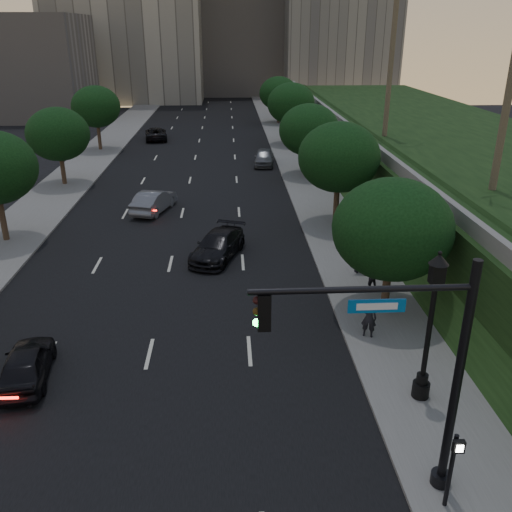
{
  "coord_description": "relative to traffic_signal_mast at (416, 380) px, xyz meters",
  "views": [
    {
      "loc": [
        3.29,
        -13.6,
        11.95
      ],
      "look_at": [
        4.33,
        6.33,
        3.6
      ],
      "focal_mm": 38.0,
      "sensor_mm": 36.0,
      "label": 1
    }
  ],
  "objects": [
    {
      "name": "ground",
      "position": [
        -7.99,
        2.28,
        -3.67
      ],
      "size": [
        160.0,
        160.0,
        0.0
      ],
      "primitive_type": "plane",
      "color": "black",
      "rests_on": "ground"
    },
    {
      "name": "road_surface",
      "position": [
        -7.99,
        32.28,
        -3.66
      ],
      "size": [
        16.0,
        140.0,
        0.02
      ],
      "primitive_type": "cube",
      "color": "black",
      "rests_on": "ground"
    },
    {
      "name": "sidewalk_right",
      "position": [
        2.26,
        32.28,
        -3.6
      ],
      "size": [
        4.5,
        140.0,
        0.15
      ],
      "primitive_type": "cube",
      "color": "slate",
      "rests_on": "ground"
    },
    {
      "name": "sidewalk_left",
      "position": [
        -18.24,
        32.28,
        -3.6
      ],
      "size": [
        4.5,
        140.0,
        0.15
      ],
      "primitive_type": "cube",
      "color": "slate",
      "rests_on": "ground"
    },
    {
      "name": "embankment",
      "position": [
        14.01,
        30.28,
        -1.67
      ],
      "size": [
        18.0,
        90.0,
        4.0
      ],
      "primitive_type": "cube",
      "color": "black",
      "rests_on": "ground"
    },
    {
      "name": "parapet_wall",
      "position": [
        5.51,
        30.28,
        0.68
      ],
      "size": [
        0.35,
        90.0,
        0.7
      ],
      "primitive_type": "cube",
      "color": "slate",
      "rests_on": "embankment"
    },
    {
      "name": "office_block_left",
      "position": [
        -21.99,
        94.28,
        12.33
      ],
      "size": [
        26.0,
        20.0,
        32.0
      ],
      "primitive_type": "cube",
      "color": "#9C9888",
      "rests_on": "ground"
    },
    {
      "name": "office_block_mid",
      "position": [
        -1.99,
        104.28,
        9.33
      ],
      "size": [
        22.0,
        18.0,
        26.0
      ],
      "primitive_type": "cube",
      "color": "gray",
      "rests_on": "ground"
    },
    {
      "name": "office_block_filler",
      "position": [
        -33.99,
        72.28,
        3.33
      ],
      "size": [
        18.0,
        16.0,
        14.0
      ],
      "primitive_type": "cube",
      "color": "gray",
      "rests_on": "ground"
    },
    {
      "name": "tree_right_a",
      "position": [
        2.31,
        10.28,
        0.35
      ],
      "size": [
        5.2,
        5.2,
        6.24
      ],
      "color": "#38281C",
      "rests_on": "ground"
    },
    {
      "name": "tree_right_b",
      "position": [
        2.31,
        22.28,
        0.84
      ],
      "size": [
        5.2,
        5.2,
        6.74
      ],
      "color": "#38281C",
      "rests_on": "ground"
    },
    {
      "name": "tree_right_c",
      "position": [
        2.31,
        35.28,
        0.35
      ],
      "size": [
        5.2,
        5.2,
        6.24
      ],
      "color": "#38281C",
      "rests_on": "ground"
    },
    {
      "name": "tree_right_d",
      "position": [
        2.31,
        49.28,
        0.84
      ],
      "size": [
        5.2,
        5.2,
        6.74
      ],
      "color": "#38281C",
      "rests_on": "ground"
    },
    {
      "name": "tree_right_e",
      "position": [
        2.31,
        64.28,
        0.35
      ],
      "size": [
        5.2,
        5.2,
        6.24
      ],
      "color": "#38281C",
      "rests_on": "ground"
    },
    {
      "name": "tree_left_c",
      "position": [
        -18.29,
        33.28,
        0.53
      ],
      "size": [
        5.0,
        5.0,
        6.34
      ],
      "color": "#38281C",
      "rests_on": "ground"
    },
    {
      "name": "tree_left_d",
      "position": [
        -18.29,
        47.28,
        0.9
      ],
      "size": [
        5.0,
        5.0,
        6.71
      ],
      "color": "#38281C",
      "rests_on": "ground"
    },
    {
      "name": "traffic_signal_mast",
      "position": [
        0.0,
        0.0,
        0.0
      ],
      "size": [
        5.68,
        0.56,
        7.0
      ],
      "color": "black",
      "rests_on": "ground"
    },
    {
      "name": "street_lamp",
      "position": [
        1.83,
        3.9,
        -1.04
      ],
      "size": [
        0.64,
        0.64,
        5.62
      ],
      "color": "black",
      "rests_on": "ground"
    },
    {
      "name": "pedestrian_signal",
      "position": [
        0.94,
        -0.8,
        -2.11
      ],
      "size": [
        0.3,
        0.33,
        2.5
      ],
      "color": "black",
      "rests_on": "ground"
    },
    {
      "name": "sedan_near_left",
      "position": [
        -12.21,
        5.83,
        -2.99
      ],
      "size": [
        2.12,
        4.17,
        1.36
      ],
      "primitive_type": "imported",
      "rotation": [
        0.0,
        0.0,
        3.28
      ],
      "color": "black",
      "rests_on": "ground"
    },
    {
      "name": "sedan_mid_left",
      "position": [
        -9.99,
        25.75,
        -2.89
      ],
      "size": [
        2.94,
        5.0,
        1.56
      ],
      "primitive_type": "imported",
      "rotation": [
        0.0,
        0.0,
        2.85
      ],
      "color": "slate",
      "rests_on": "ground"
    },
    {
      "name": "sedan_far_left",
      "position": [
        -13.06,
        53.09,
        -2.95
      ],
      "size": [
        3.13,
        5.49,
        1.44
      ],
      "primitive_type": "imported",
      "rotation": [
        0.0,
        0.0,
        3.29
      ],
      "color": "black",
      "rests_on": "ground"
    },
    {
      "name": "sedan_near_right",
      "position": [
        -5.37,
        17.09,
        -2.95
      ],
      "size": [
        3.61,
        5.4,
        1.45
      ],
      "primitive_type": "imported",
      "rotation": [
        0.0,
        0.0,
        -0.34
      ],
      "color": "black",
      "rests_on": "ground"
    },
    {
      "name": "sedan_far_right",
      "position": [
        -1.27,
        39.64,
        -2.91
      ],
      "size": [
        2.25,
        4.65,
        1.53
      ],
      "primitive_type": "imported",
      "rotation": [
        0.0,
        0.0,
        -0.1
      ],
      "color": "slate",
      "rests_on": "ground"
    },
    {
      "name": "pedestrian_a",
      "position": [
        0.97,
        7.97,
        -2.66
      ],
      "size": [
        0.73,
        0.61,
        1.72
      ],
      "primitive_type": "imported",
      "rotation": [
        0.0,
        0.0,
        2.78
      ],
      "color": "black",
      "rests_on": "sidewalk_right"
    },
    {
      "name": "pedestrian_b",
      "position": [
        2.14,
        12.31,
        -2.76
      ],
      "size": [
        0.82,
        0.69,
        1.52
      ],
      "primitive_type": "imported",
      "rotation": [
        0.0,
        0.0,
        3.31
      ],
      "color": "black",
      "rests_on": "sidewalk_right"
    },
    {
      "name": "pedestrian_c",
      "position": [
        2.12,
        14.33,
        -2.56
      ],
      "size": [
        1.2,
        0.68,
        1.92
      ],
      "primitive_type": "imported",
      "rotation": [
        0.0,
        0.0,
        3.34
      ],
      "color": "black",
      "rests_on": "sidewalk_right"
    }
  ]
}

